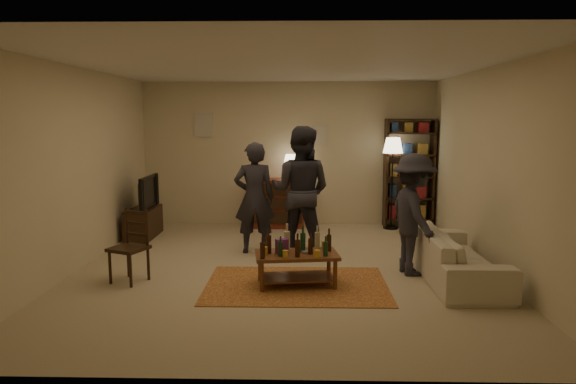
{
  "coord_description": "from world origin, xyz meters",
  "views": [
    {
      "loc": [
        0.24,
        -6.74,
        2.02
      ],
      "look_at": [
        0.07,
        0.1,
        1.04
      ],
      "focal_mm": 32.0,
      "sensor_mm": 36.0,
      "label": 1
    }
  ],
  "objects_px": {
    "tv_stand": "(144,215)",
    "dresser": "(278,202)",
    "sofa": "(456,255)",
    "bookshelf": "(409,172)",
    "person_right": "(301,191)",
    "dining_chair": "(132,243)",
    "floor_lamp": "(393,152)",
    "person_left": "(255,198)",
    "coffee_table": "(296,256)",
    "person_by_sofa": "(414,214)"
  },
  "relations": [
    {
      "from": "dining_chair",
      "to": "person_right",
      "type": "height_order",
      "value": "person_right"
    },
    {
      "from": "person_left",
      "to": "person_by_sofa",
      "type": "bearing_deg",
      "value": 147.6
    },
    {
      "from": "dining_chair",
      "to": "floor_lamp",
      "type": "relative_size",
      "value": 0.55
    },
    {
      "from": "dining_chair",
      "to": "dresser",
      "type": "height_order",
      "value": "dresser"
    },
    {
      "from": "coffee_table",
      "to": "bookshelf",
      "type": "relative_size",
      "value": 0.52
    },
    {
      "from": "dining_chair",
      "to": "floor_lamp",
      "type": "height_order",
      "value": "floor_lamp"
    },
    {
      "from": "coffee_table",
      "to": "person_left",
      "type": "xyz_separation_m",
      "value": [
        -0.64,
        1.56,
        0.47
      ]
    },
    {
      "from": "dining_chair",
      "to": "tv_stand",
      "type": "distance_m",
      "value": 2.44
    },
    {
      "from": "coffee_table",
      "to": "person_left",
      "type": "relative_size",
      "value": 0.63
    },
    {
      "from": "tv_stand",
      "to": "person_left",
      "type": "distance_m",
      "value": 2.26
    },
    {
      "from": "tv_stand",
      "to": "person_by_sofa",
      "type": "bearing_deg",
      "value": -25.66
    },
    {
      "from": "tv_stand",
      "to": "bookshelf",
      "type": "bearing_deg",
      "value": 11.8
    },
    {
      "from": "floor_lamp",
      "to": "person_left",
      "type": "xyz_separation_m",
      "value": [
        -2.36,
        -1.76,
        -0.58
      ]
    },
    {
      "from": "tv_stand",
      "to": "dresser",
      "type": "height_order",
      "value": "dresser"
    },
    {
      "from": "dining_chair",
      "to": "tv_stand",
      "type": "bearing_deg",
      "value": 127.18
    },
    {
      "from": "dresser",
      "to": "sofa",
      "type": "relative_size",
      "value": 0.65
    },
    {
      "from": "coffee_table",
      "to": "bookshelf",
      "type": "height_order",
      "value": "bookshelf"
    },
    {
      "from": "person_right",
      "to": "person_by_sofa",
      "type": "xyz_separation_m",
      "value": [
        1.46,
        -0.94,
        -0.17
      ]
    },
    {
      "from": "coffee_table",
      "to": "dresser",
      "type": "relative_size",
      "value": 0.77
    },
    {
      "from": "dining_chair",
      "to": "person_by_sofa",
      "type": "distance_m",
      "value": 3.6
    },
    {
      "from": "coffee_table",
      "to": "person_left",
      "type": "bearing_deg",
      "value": 112.37
    },
    {
      "from": "coffee_table",
      "to": "person_left",
      "type": "distance_m",
      "value": 1.75
    },
    {
      "from": "dresser",
      "to": "sofa",
      "type": "distance_m",
      "value": 3.93
    },
    {
      "from": "floor_lamp",
      "to": "sofa",
      "type": "bearing_deg",
      "value": -84.48
    },
    {
      "from": "dining_chair",
      "to": "sofa",
      "type": "height_order",
      "value": "dining_chair"
    },
    {
      "from": "tv_stand",
      "to": "bookshelf",
      "type": "xyz_separation_m",
      "value": [
        4.69,
        0.98,
        0.65
      ]
    },
    {
      "from": "sofa",
      "to": "person_right",
      "type": "distance_m",
      "value": 2.36
    },
    {
      "from": "sofa",
      "to": "person_right",
      "type": "height_order",
      "value": "person_right"
    },
    {
      "from": "tv_stand",
      "to": "person_right",
      "type": "distance_m",
      "value": 2.94
    },
    {
      "from": "coffee_table",
      "to": "dresser",
      "type": "height_order",
      "value": "dresser"
    },
    {
      "from": "floor_lamp",
      "to": "person_left",
      "type": "distance_m",
      "value": 3.0
    },
    {
      "from": "bookshelf",
      "to": "person_right",
      "type": "xyz_separation_m",
      "value": [
        -2.01,
        -2.03,
        -0.08
      ]
    },
    {
      "from": "bookshelf",
      "to": "person_right",
      "type": "relative_size",
      "value": 1.05
    },
    {
      "from": "coffee_table",
      "to": "sofa",
      "type": "bearing_deg",
      "value": 8.95
    },
    {
      "from": "tv_stand",
      "to": "coffee_table",
      "type": "bearing_deg",
      "value": -43.7
    },
    {
      "from": "dresser",
      "to": "floor_lamp",
      "type": "bearing_deg",
      "value": -2.99
    },
    {
      "from": "bookshelf",
      "to": "sofa",
      "type": "bearing_deg",
      "value": -90.82
    },
    {
      "from": "tv_stand",
      "to": "person_right",
      "type": "bearing_deg",
      "value": -21.4
    },
    {
      "from": "tv_stand",
      "to": "sofa",
      "type": "distance_m",
      "value": 5.14
    },
    {
      "from": "tv_stand",
      "to": "person_by_sofa",
      "type": "relative_size",
      "value": 0.67
    },
    {
      "from": "coffee_table",
      "to": "floor_lamp",
      "type": "distance_m",
      "value": 3.88
    },
    {
      "from": "bookshelf",
      "to": "person_left",
      "type": "distance_m",
      "value": 3.33
    },
    {
      "from": "dining_chair",
      "to": "coffee_table",
      "type": "bearing_deg",
      "value": 19.39
    },
    {
      "from": "sofa",
      "to": "person_by_sofa",
      "type": "distance_m",
      "value": 0.73
    },
    {
      "from": "dining_chair",
      "to": "person_left",
      "type": "height_order",
      "value": "person_left"
    },
    {
      "from": "person_left",
      "to": "coffee_table",
      "type": "bearing_deg",
      "value": 105.65
    },
    {
      "from": "person_right",
      "to": "sofa",
      "type": "bearing_deg",
      "value": 166.47
    },
    {
      "from": "coffee_table",
      "to": "dresser",
      "type": "distance_m",
      "value": 3.45
    },
    {
      "from": "dresser",
      "to": "person_by_sofa",
      "type": "relative_size",
      "value": 0.86
    },
    {
      "from": "dresser",
      "to": "person_right",
      "type": "distance_m",
      "value": 2.07
    }
  ]
}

